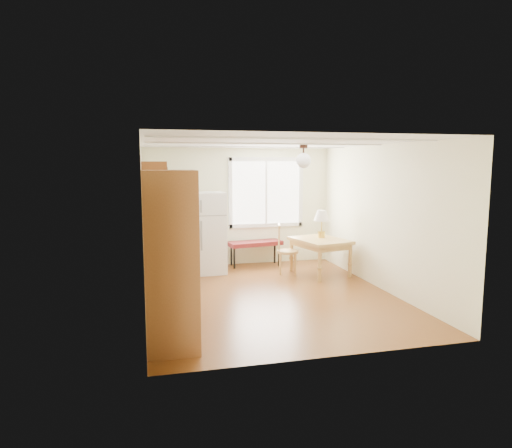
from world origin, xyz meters
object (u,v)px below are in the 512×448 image
object	(u,v)px
bench	(255,244)
chair	(283,246)
refrigerator	(208,233)
dining_table	(320,244)

from	to	relation	value
bench	chair	distance (m)	0.89
bench	chair	bearing A→B (deg)	-74.39
refrigerator	chair	bearing A→B (deg)	-18.40
dining_table	bench	bearing A→B (deg)	122.44
dining_table	chair	distance (m)	0.73
refrigerator	chair	world-z (taller)	refrigerator
refrigerator	bench	size ratio (longest dim) A/B	1.33
refrigerator	dining_table	world-z (taller)	refrigerator
bench	chair	xyz separation A→B (m)	(0.38, -0.80, 0.09)
bench	refrigerator	bearing A→B (deg)	-171.03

